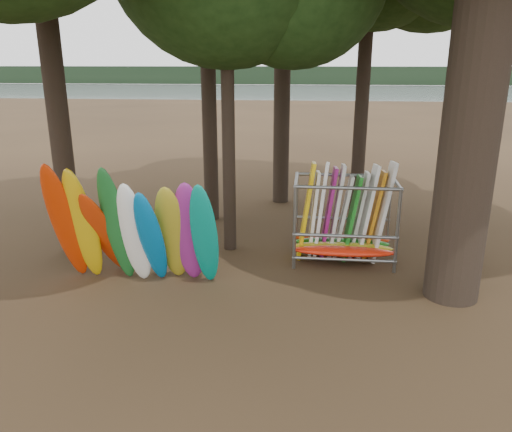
# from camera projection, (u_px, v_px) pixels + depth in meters

# --- Properties ---
(ground) EXTENTS (120.00, 120.00, 0.00)m
(ground) POSITION_uv_depth(u_px,v_px,m) (276.00, 292.00, 11.85)
(ground) COLOR #47331E
(ground) RESTS_ON ground
(lake) EXTENTS (160.00, 160.00, 0.00)m
(lake) POSITION_uv_depth(u_px,v_px,m) (305.00, 101.00, 68.82)
(lake) COLOR gray
(lake) RESTS_ON ground
(far_shore) EXTENTS (160.00, 4.00, 4.00)m
(far_shore) POSITION_uv_depth(u_px,v_px,m) (307.00, 75.00, 115.70)
(far_shore) COLOR black
(far_shore) RESTS_ON ground
(kayak_row) EXTENTS (4.15, 1.99, 3.20)m
(kayak_row) POSITION_uv_depth(u_px,v_px,m) (134.00, 231.00, 11.84)
(kayak_row) COLOR red
(kayak_row) RESTS_ON ground
(storage_rack) EXTENTS (2.72, 1.54, 2.76)m
(storage_rack) POSITION_uv_depth(u_px,v_px,m) (343.00, 222.00, 13.48)
(storage_rack) COLOR slate
(storage_rack) RESTS_ON ground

